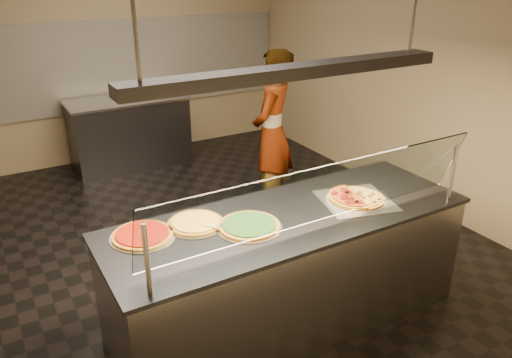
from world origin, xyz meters
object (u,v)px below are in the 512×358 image
sneeze_guard (321,195)px  heat_lamp_housing (294,72)px  half_pizza_pepperoni (345,200)px  half_pizza_sausage (366,195)px  pizza_spatula (217,225)px  prep_table (130,132)px  pizza_tomato (142,235)px  serving_counter (288,270)px  perforated_tray (356,200)px  pizza_spinach (249,225)px  pizza_cheese (195,222)px  worker (272,134)px

sneeze_guard → heat_lamp_housing: 0.80m
sneeze_guard → heat_lamp_housing: heat_lamp_housing is taller
half_pizza_pepperoni → half_pizza_sausage: 0.20m
pizza_spatula → heat_lamp_housing: 1.13m
sneeze_guard → prep_table: bearing=90.3°
sneeze_guard → pizza_tomato: bearing=150.3°
serving_counter → perforated_tray: (0.56, -0.06, 0.47)m
sneeze_guard → pizza_spinach: (-0.34, 0.33, -0.28)m
half_pizza_pepperoni → heat_lamp_housing: 1.09m
perforated_tray → pizza_spatula: size_ratio=2.22×
pizza_spatula → heat_lamp_housing: size_ratio=0.12×
pizza_tomato → half_pizza_sausage: bearing=-9.9°
sneeze_guard → half_pizza_sausage: bearing=23.4°
sneeze_guard → pizza_spatula: sneeze_guard is taller
half_pizza_pepperoni → pizza_spatula: size_ratio=1.65×
perforated_tray → prep_table: bearing=98.4°
sneeze_guard → prep_table: size_ratio=1.57×
pizza_spatula → serving_counter: bearing=-8.6°
pizza_tomato → heat_lamp_housing: bearing=-12.9°
perforated_tray → heat_lamp_housing: (-0.56, 0.06, 1.01)m
sneeze_guard → pizza_tomato: sneeze_guard is taller
pizza_cheese → worker: bearing=44.0°
perforated_tray → half_pizza_pepperoni: 0.11m
sneeze_guard → pizza_tomato: size_ratio=5.73×
serving_counter → sneeze_guard: 0.83m
half_pizza_pepperoni → worker: worker is taller
half_pizza_pepperoni → prep_table: size_ratio=0.30×
serving_counter → prep_table: same height
sneeze_guard → half_pizza_pepperoni: 0.60m
half_pizza_sausage → half_pizza_pepperoni: bearing=179.4°
pizza_cheese → worker: 2.18m
pizza_spinach → pizza_cheese: 0.37m
pizza_cheese → prep_table: 3.73m
pizza_spatula → pizza_spinach: bearing=-25.4°
half_pizza_sausage → pizza_spatula: size_ratio=1.65×
worker → pizza_spinach: bearing=13.4°
serving_counter → prep_table: 3.87m
half_pizza_sausage → pizza_spinach: half_pizza_sausage is taller
pizza_cheese → prep_table: bearing=80.4°
perforated_tray → worker: bearing=78.3°
pizza_tomato → prep_table: pizza_tomato is taller
perforated_tray → half_pizza_sausage: size_ratio=1.35×
pizza_spatula → half_pizza_pepperoni: bearing=-7.9°
prep_table → worker: (0.95, -2.14, 0.43)m
pizza_spinach → prep_table: pizza_spinach is taller
pizza_cheese → pizza_spatula: 0.17m
worker → prep_table: bearing=-106.4°
sneeze_guard → pizza_spatula: size_ratio=8.79×
prep_table → half_pizza_pepperoni: bearing=-83.0°
pizza_tomato → pizza_spatula: size_ratio=1.53×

